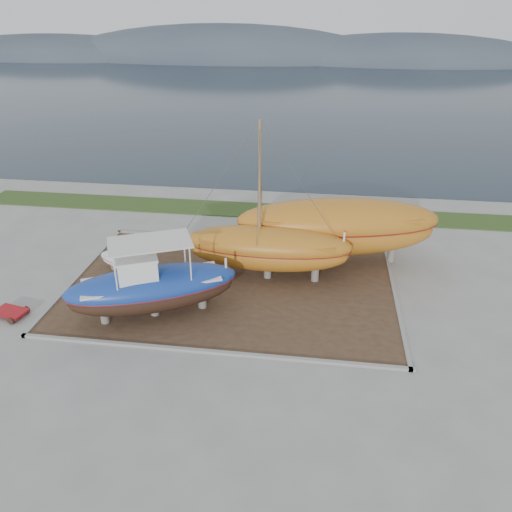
% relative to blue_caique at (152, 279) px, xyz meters
% --- Properties ---
extents(ground, '(140.00, 140.00, 0.00)m').
position_rel_blue_caique_xyz_m(ground, '(3.39, -0.58, -2.13)').
color(ground, gray).
rests_on(ground, ground).
extents(dirt_patch, '(18.00, 12.00, 0.06)m').
position_rel_blue_caique_xyz_m(dirt_patch, '(3.39, 3.42, -2.10)').
color(dirt_patch, '#422D1E').
rests_on(dirt_patch, ground).
extents(curb_frame, '(18.60, 12.60, 0.15)m').
position_rel_blue_caique_xyz_m(curb_frame, '(3.39, 3.42, -2.05)').
color(curb_frame, gray).
rests_on(curb_frame, ground).
extents(grass_strip, '(44.00, 3.00, 0.08)m').
position_rel_blue_caique_xyz_m(grass_strip, '(3.39, 14.92, -2.09)').
color(grass_strip, '#284219').
rests_on(grass_strip, ground).
extents(sea, '(260.00, 100.00, 0.04)m').
position_rel_blue_caique_xyz_m(sea, '(3.39, 69.42, -2.13)').
color(sea, '#17242F').
rests_on(sea, ground).
extents(mountain_ridge, '(200.00, 36.00, 20.00)m').
position_rel_blue_caique_xyz_m(mountain_ridge, '(3.39, 124.42, -2.13)').
color(mountain_ridge, '#333D49').
rests_on(mountain_ridge, ground).
extents(blue_caique, '(8.95, 5.98, 4.14)m').
position_rel_blue_caique_xyz_m(blue_caique, '(0.00, 0.00, 0.00)').
color(blue_caique, '#183B9A').
rests_on(blue_caique, dirt_patch).
extents(white_dinghy, '(4.12, 2.29, 1.17)m').
position_rel_blue_caique_xyz_m(white_dinghy, '(-2.87, 4.21, -1.48)').
color(white_dinghy, white).
rests_on(white_dinghy, dirt_patch).
extents(orange_sailboat, '(9.52, 2.81, 9.09)m').
position_rel_blue_caique_xyz_m(orange_sailboat, '(5.31, 4.64, 2.47)').
color(orange_sailboat, '#B0691B').
rests_on(orange_sailboat, dirt_patch).
extents(orange_bare_hull, '(12.51, 5.54, 3.96)m').
position_rel_blue_caique_xyz_m(orange_bare_hull, '(9.20, 7.06, -0.09)').
color(orange_bare_hull, '#B0691B').
rests_on(orange_bare_hull, dirt_patch).
extents(red_trailer, '(2.62, 1.68, 0.34)m').
position_rel_blue_caique_xyz_m(red_trailer, '(-7.32, -1.11, -1.96)').
color(red_trailer, '#A71218').
rests_on(red_trailer, ground).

